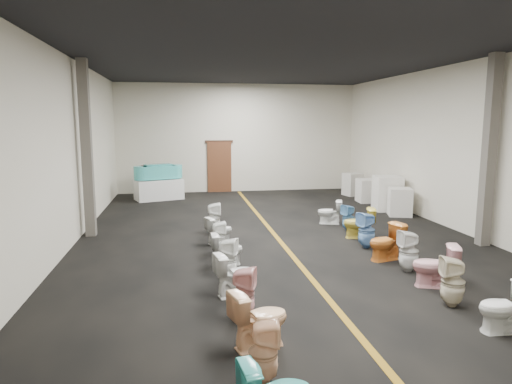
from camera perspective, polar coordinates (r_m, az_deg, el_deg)
The scene contains 35 objects.
floor at distance 11.79m, azimuth 2.63°, elevation -5.69°, with size 16.00×16.00×0.00m, color black.
ceiling at distance 11.52m, azimuth 2.80°, elevation 16.53°, with size 16.00×16.00×0.00m, color black.
wall_back at distance 19.32m, azimuth -2.27°, elevation 6.74°, with size 10.00×10.00×0.00m, color beige.
wall_front at distance 4.02m, azimuth 27.24°, elevation -2.27°, with size 10.00×10.00×0.00m, color beige.
wall_left at distance 11.48m, azimuth -22.57°, elevation 4.64°, with size 16.00×16.00×0.00m, color beige.
wall_right at distance 13.40m, azimuth 24.20°, elevation 5.04°, with size 16.00×16.00×0.00m, color beige.
aisle_stripe at distance 11.79m, azimuth 2.63°, elevation -5.68°, with size 0.12×15.60×0.01m, color #825B13.
back_door at distance 19.26m, azimuth -4.60°, elevation 3.13°, with size 1.00×0.10×2.10m, color #562D19.
door_frame at distance 19.19m, azimuth -4.64°, elevation 6.31°, with size 1.15×0.08×0.10m, color #331C11.
column_left at distance 12.41m, azimuth -20.41°, elevation 5.02°, with size 0.25×0.25×4.50m, color #59544C.
column_right at distance 12.03m, azimuth 27.13°, elevation 4.50°, with size 0.25×0.25×4.50m, color #59544C.
display_table at distance 17.76m, azimuth -12.04°, elevation 0.31°, with size 1.73×0.86×0.77m, color white.
bathtub at distance 17.67m, azimuth -12.11°, elevation 2.51°, with size 1.79×1.07×0.55m.
appliance_crate_a at distance 15.08m, azimuth 17.54°, elevation -1.19°, with size 0.68×0.68×0.87m, color silver.
appliance_crate_b at distance 15.86m, azimuth 16.10°, elevation -0.15°, with size 0.84×0.84×1.15m, color white.
appliance_crate_c at distance 17.30m, azimuth 13.84°, elevation 0.17°, with size 0.75×0.75×0.85m, color silver.
appliance_crate_d at distance 18.73m, azimuth 11.98°, elevation 0.95°, with size 0.63×0.63×0.89m, color beige.
toilet_left_1 at distance 5.46m, azimuth 0.94°, elevation -19.40°, with size 0.34×0.34×0.75m, color #E9B38A.
toilet_left_2 at distance 6.21m, azimuth 0.41°, elevation -15.54°, with size 0.44×0.77×0.79m, color #F7BE8D.
toilet_left_3 at distance 6.97m, azimuth -1.68°, elevation -12.61°, with size 0.37×0.37×0.81m, color #D69796.
toilet_left_4 at distance 7.89m, azimuth -2.48°, elevation -10.25°, with size 0.42×0.74×0.75m, color white.
toilet_left_5 at distance 8.67m, azimuth -3.60°, elevation -8.36°, with size 0.36×0.36×0.79m, color white.
toilet_left_6 at distance 9.55m, azimuth -3.67°, elevation -7.14°, with size 0.37×0.65×0.66m, color silver.
toilet_left_7 at distance 10.36m, azimuth -4.74°, elevation -5.69°, with size 0.33×0.33×0.73m, color white.
toilet_left_8 at distance 11.17m, azimuth -4.62°, elevation -4.78°, with size 0.37×0.65×0.67m, color silver.
toilet_left_9 at distance 12.13m, azimuth -5.38°, elevation -3.31°, with size 0.37×0.38×0.82m, color white.
toilet_right_1 at distance 7.47m, azimuth 28.66°, elevation -12.55°, with size 0.41×0.72×0.74m, color white.
toilet_right_2 at distance 8.08m, azimuth 23.39°, elevation -10.28°, with size 0.37×0.38×0.82m, color beige.
toilet_right_3 at distance 8.87m, azimuth 21.47°, elevation -8.58°, with size 0.44×0.78×0.79m, color #E6A3A9.
toilet_right_4 at distance 9.56m, azimuth 18.56°, elevation -7.04°, with size 0.38×0.38×0.83m, color silver.
toilet_right_5 at distance 10.21m, azimuth 15.95°, elevation -6.04°, with size 0.44×0.78×0.79m, color orange.
toilet_right_6 at distance 11.03m, azimuth 13.66°, elevation -4.66°, with size 0.39×0.39×0.86m, color #75A7DD.
toilet_right_7 at distance 11.92m, azimuth 12.76°, elevation -3.80°, with size 0.44×0.77×0.79m, color gold.
toilet_right_8 at distance 12.64m, azimuth 11.49°, elevation -3.18°, with size 0.33×0.33×0.73m, color #629FCF.
toilet_right_9 at distance 13.41m, azimuth 9.20°, elevation -2.48°, with size 0.39×0.69×0.70m, color white.
Camera 1 is at (-2.38, -11.16, 2.96)m, focal length 32.00 mm.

